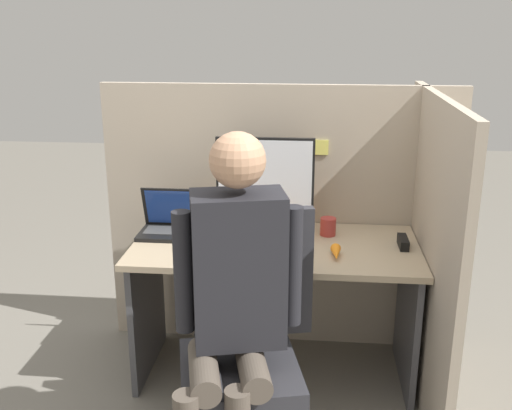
% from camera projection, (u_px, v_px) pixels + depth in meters
% --- Properties ---
extents(cubicle_panel_back, '(1.89, 0.05, 1.45)m').
position_uv_depth(cubicle_panel_back, '(280.00, 219.00, 3.25)').
color(cubicle_panel_back, tan).
rests_on(cubicle_panel_back, ground).
extents(cubicle_panel_right, '(0.04, 1.30, 1.45)m').
position_uv_depth(cubicle_panel_right, '(429.00, 253.00, 2.78)').
color(cubicle_panel_right, tan).
rests_on(cubicle_panel_right, ground).
extents(desk, '(1.39, 0.67, 0.72)m').
position_uv_depth(desk, '(275.00, 278.00, 2.97)').
color(desk, tan).
rests_on(desk, ground).
extents(paper_box, '(0.29, 0.23, 0.08)m').
position_uv_depth(paper_box, '(265.00, 226.00, 3.04)').
color(paper_box, orange).
rests_on(paper_box, desk).
extents(monitor, '(0.49, 0.18, 0.41)m').
position_uv_depth(monitor, '(265.00, 177.00, 2.97)').
color(monitor, black).
rests_on(monitor, paper_box).
extents(laptop, '(0.30, 0.22, 0.23)m').
position_uv_depth(laptop, '(170.00, 225.00, 3.04)').
color(laptop, black).
rests_on(laptop, desk).
extents(mouse, '(0.06, 0.04, 0.04)m').
position_uv_depth(mouse, '(215.00, 244.00, 2.87)').
color(mouse, silver).
rests_on(mouse, desk).
extents(stapler, '(0.04, 0.14, 0.05)m').
position_uv_depth(stapler, '(403.00, 242.00, 2.87)').
color(stapler, black).
rests_on(stapler, desk).
extents(carrot_toy, '(0.05, 0.16, 0.05)m').
position_uv_depth(carrot_toy, '(336.00, 253.00, 2.73)').
color(carrot_toy, orange).
rests_on(carrot_toy, desk).
extents(office_chair, '(0.56, 0.60, 1.03)m').
position_uv_depth(office_chair, '(248.00, 339.00, 2.42)').
color(office_chair, '#2D2D33').
rests_on(office_chair, ground).
extents(person, '(0.47, 0.47, 1.40)m').
position_uv_depth(person, '(234.00, 292.00, 2.20)').
color(person, brown).
rests_on(person, ground).
extents(coffee_mug, '(0.08, 0.08, 0.09)m').
position_uv_depth(coffee_mug, '(328.00, 227.00, 3.02)').
color(coffee_mug, '#A3332D').
rests_on(coffee_mug, desk).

